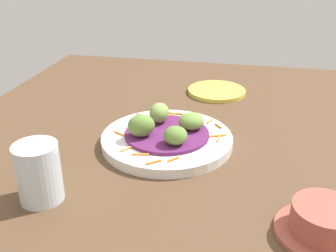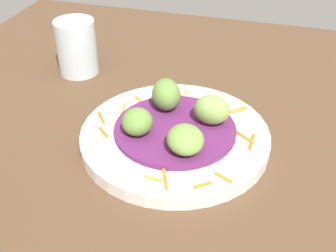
# 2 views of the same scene
# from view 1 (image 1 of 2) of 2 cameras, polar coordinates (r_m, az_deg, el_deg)

# --- Properties ---
(table_surface) EXTENTS (1.10, 1.10, 0.02)m
(table_surface) POSITION_cam_1_polar(r_m,az_deg,el_deg) (0.85, 4.47, -1.93)
(table_surface) COLOR brown
(table_surface) RESTS_ON ground
(main_plate) EXTENTS (0.27, 0.27, 0.02)m
(main_plate) POSITION_cam_1_polar(r_m,az_deg,el_deg) (0.80, -0.16, -1.99)
(main_plate) COLOR white
(main_plate) RESTS_ON table_surface
(cabbage_bed) EXTENTS (0.17, 0.17, 0.01)m
(cabbage_bed) POSITION_cam_1_polar(r_m,az_deg,el_deg) (0.80, -0.16, -1.13)
(cabbage_bed) COLOR #60235B
(cabbage_bed) RESTS_ON main_plate
(carrot_garnish) EXTENTS (0.23, 0.23, 0.00)m
(carrot_garnish) POSITION_cam_1_polar(r_m,az_deg,el_deg) (0.81, -0.04, -0.93)
(carrot_garnish) COLOR orange
(carrot_garnish) RESTS_ON main_plate
(guac_scoop_left) EXTENTS (0.04, 0.05, 0.04)m
(guac_scoop_left) POSITION_cam_1_polar(r_m,az_deg,el_deg) (0.83, -1.27, 1.93)
(guac_scoop_left) COLOR #84A851
(guac_scoop_left) RESTS_ON cabbage_bed
(guac_scoop_center) EXTENTS (0.07, 0.06, 0.05)m
(guac_scoop_center) POSITION_cam_1_polar(r_m,az_deg,el_deg) (0.77, -3.89, 0.07)
(guac_scoop_center) COLOR olive
(guac_scoop_center) RESTS_ON cabbage_bed
(guac_scoop_right) EXTENTS (0.06, 0.06, 0.04)m
(guac_scoop_right) POSITION_cam_1_polar(r_m,az_deg,el_deg) (0.74, 1.07, -1.38)
(guac_scoop_right) COLOR olive
(guac_scoop_right) RESTS_ON cabbage_bed
(guac_scoop_back) EXTENTS (0.07, 0.07, 0.03)m
(guac_scoop_back) POSITION_cam_1_polar(r_m,az_deg,el_deg) (0.81, 3.41, 0.71)
(guac_scoop_back) COLOR #759E47
(guac_scoop_back) RESTS_ON cabbage_bed
(side_plate_small) EXTENTS (0.16, 0.16, 0.01)m
(side_plate_small) POSITION_cam_1_polar(r_m,az_deg,el_deg) (1.09, 7.05, 5.02)
(side_plate_small) COLOR #E0CC4C
(side_plate_small) RESTS_ON table_surface
(terracotta_bowl) EXTENTS (0.13, 0.13, 0.05)m
(terracotta_bowl) POSITION_cam_1_polar(r_m,az_deg,el_deg) (0.61, 21.64, -12.90)
(terracotta_bowl) COLOR #A85142
(terracotta_bowl) RESTS_ON table_surface
(water_glass) EXTENTS (0.07, 0.07, 0.10)m
(water_glass) POSITION_cam_1_polar(r_m,az_deg,el_deg) (0.66, -18.21, -6.44)
(water_glass) COLOR silver
(water_glass) RESTS_ON table_surface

